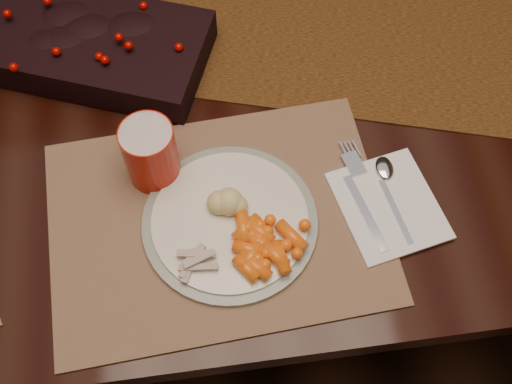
{
  "coord_description": "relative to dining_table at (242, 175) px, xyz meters",
  "views": [
    {
      "loc": [
        -0.06,
        -0.7,
        1.59
      ],
      "look_at": [
        -0.01,
        -0.28,
        0.8
      ],
      "focal_mm": 45.0,
      "sensor_mm": 36.0,
      "label": 1
    }
  ],
  "objects": [
    {
      "name": "mashed_potatoes",
      "position": [
        -0.04,
        -0.26,
        0.41
      ],
      "size": [
        0.09,
        0.08,
        0.04
      ],
      "primitive_type": null,
      "rotation": [
        0.0,
        0.0,
        0.34
      ],
      "color": "#EDE086",
      "rests_on": "dinner_plate"
    },
    {
      "name": "spoon",
      "position": [
        0.19,
        -0.29,
        0.39
      ],
      "size": [
        0.05,
        0.14,
        0.0
      ],
      "primitive_type": null,
      "rotation": [
        0.0,
        0.0,
        0.17
      ],
      "color": "silver",
      "rests_on": "napkin"
    },
    {
      "name": "table_runner",
      "position": [
        0.03,
        0.09,
        0.38
      ],
      "size": [
        1.73,
        0.83,
        0.0
      ],
      "primitive_type": "cube",
      "rotation": [
        0.0,
        0.0,
        -0.29
      ],
      "color": "#43250C",
      "rests_on": "dining_table"
    },
    {
      "name": "baby_carrots",
      "position": [
        -0.01,
        -0.35,
        0.4
      ],
      "size": [
        0.12,
        0.1,
        0.02
      ],
      "primitive_type": null,
      "rotation": [
        0.0,
        0.0,
        0.07
      ],
      "color": "#FF6510",
      "rests_on": "dinner_plate"
    },
    {
      "name": "turkey_shreds",
      "position": [
        -0.1,
        -0.36,
        0.4
      ],
      "size": [
        0.09,
        0.08,
        0.02
      ],
      "primitive_type": null,
      "rotation": [
        0.0,
        0.0,
        0.33
      ],
      "color": "#9F7968",
      "rests_on": "dinner_plate"
    },
    {
      "name": "dining_table",
      "position": [
        0.0,
        0.0,
        0.0
      ],
      "size": [
        1.8,
        1.0,
        0.75
      ],
      "primitive_type": "cube",
      "color": "black",
      "rests_on": "floor"
    },
    {
      "name": "placemat_main",
      "position": [
        -0.07,
        -0.29,
        0.38
      ],
      "size": [
        0.5,
        0.38,
        0.0
      ],
      "primitive_type": "cube",
      "rotation": [
        0.0,
        0.0,
        0.06
      ],
      "color": "#9C5F39",
      "rests_on": "dining_table"
    },
    {
      "name": "fork",
      "position": [
        0.15,
        -0.29,
        0.39
      ],
      "size": [
        0.06,
        0.17,
        0.0
      ],
      "primitive_type": null,
      "rotation": [
        0.0,
        0.0,
        0.23
      ],
      "color": "silver",
      "rests_on": "napkin"
    },
    {
      "name": "dinner_plate",
      "position": [
        -0.05,
        -0.3,
        0.39
      ],
      "size": [
        0.33,
        0.33,
        0.01
      ],
      "primitive_type": "cylinder",
      "rotation": [
        0.0,
        0.0,
        -0.38
      ],
      "color": "white",
      "rests_on": "placemat_main"
    },
    {
      "name": "centerpiece",
      "position": [
        -0.24,
        0.04,
        0.42
      ],
      "size": [
        0.43,
        0.32,
        0.08
      ],
      "primitive_type": null,
      "rotation": [
        0.0,
        0.0,
        -0.38
      ],
      "color": "black",
      "rests_on": "table_runner"
    },
    {
      "name": "floor",
      "position": [
        0.0,
        0.0,
        -0.38
      ],
      "size": [
        5.0,
        5.0,
        0.0
      ],
      "primitive_type": "plane",
      "color": "black",
      "rests_on": "ground"
    },
    {
      "name": "napkin",
      "position": [
        0.19,
        -0.3,
        0.38
      ],
      "size": [
        0.17,
        0.18,
        0.01
      ],
      "primitive_type": "cube",
      "rotation": [
        0.0,
        0.0,
        0.2
      ],
      "color": "white",
      "rests_on": "placemat_main"
    },
    {
      "name": "red_cup",
      "position": [
        -0.15,
        -0.2,
        0.43
      ],
      "size": [
        0.09,
        0.09,
        0.11
      ],
      "primitive_type": "cylinder",
      "rotation": [
        0.0,
        0.0,
        0.21
      ],
      "color": "#B41505",
      "rests_on": "placemat_main"
    }
  ]
}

